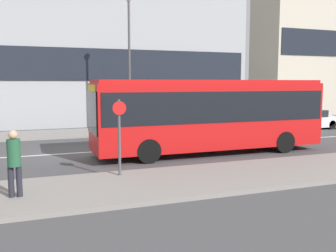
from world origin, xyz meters
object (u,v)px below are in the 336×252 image
Objects in this scene: bus_stop_sign at (119,131)px; street_lamp at (129,51)px; city_bus at (209,111)px; pedestrian_near_stop at (14,159)px; parked_car_0 at (306,120)px.

street_lamp is at bearing 73.64° from bus_stop_sign.
city_bus reaches higher than pedestrian_near_stop.
bus_stop_sign is at bearing -151.72° from pedestrian_near_stop.
city_bus is 9.02m from pedestrian_near_stop.
street_lamp is (3.09, 10.53, 3.40)m from bus_stop_sign.
pedestrian_near_stop reaches higher than parked_car_0.
city_bus is 4.18× the size of bus_stop_sign.
parked_car_0 is 2.63× the size of pedestrian_near_stop.
city_bus is 11.55m from parked_car_0.
city_bus is 5.67m from bus_stop_sign.
bus_stop_sign is (-4.75, -3.09, -0.28)m from city_bus.
city_bus is at bearing -145.36° from pedestrian_near_stop.
bus_stop_sign reaches higher than pedestrian_near_stop.
parked_car_0 is 20.49m from pedestrian_near_stop.
bus_stop_sign is at bearing -142.55° from city_bus.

